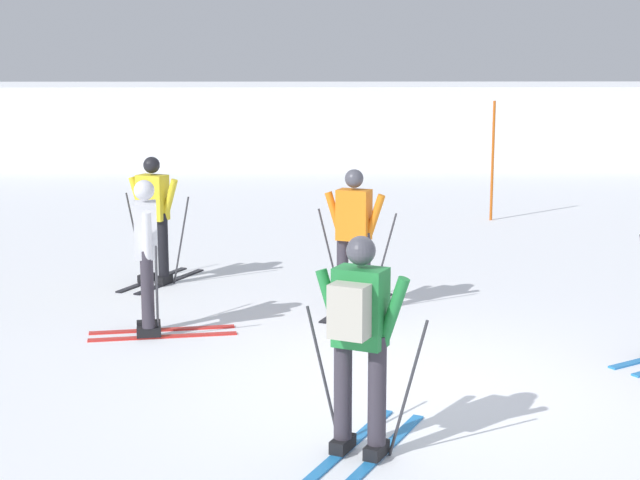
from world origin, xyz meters
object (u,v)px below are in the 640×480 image
skier_orange (354,236)px  skier_green (359,336)px  skier_white (147,253)px  skier_yellow (154,216)px  trail_marker_pole (493,161)px

skier_orange → skier_green: 4.33m
skier_white → skier_orange: bearing=23.2°
skier_yellow → trail_marker_pole: (5.48, 5.08, 0.19)m
skier_yellow → skier_orange: 2.99m
skier_yellow → skier_white: size_ratio=1.00×
skier_yellow → skier_orange: bearing=-29.7°
skier_orange → skier_white: size_ratio=1.00×
skier_green → trail_marker_pole: bearing=74.3°
skier_white → skier_green: same height
skier_green → trail_marker_pole: 11.31m
skier_white → trail_marker_pole: trail_marker_pole is taller
skier_yellow → skier_green: 6.29m
skier_white → skier_green: size_ratio=1.00×
skier_orange → skier_white: 2.49m
trail_marker_pole → skier_white: bearing=-124.5°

